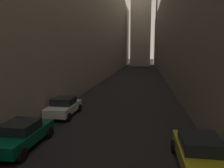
% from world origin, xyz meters
% --- Properties ---
extents(ground_plane, '(264.00, 264.00, 0.00)m').
position_xyz_m(ground_plane, '(0.00, 48.00, 0.00)').
color(ground_plane, black).
extents(building_block_left, '(13.05, 108.00, 22.88)m').
position_xyz_m(building_block_left, '(-12.03, 50.00, 11.44)').
color(building_block_left, gray).
rests_on(building_block_left, ground).
extents(building_block_right, '(12.93, 108.00, 24.97)m').
position_xyz_m(building_block_right, '(11.96, 50.00, 12.48)').
color(building_block_right, '#60594F').
rests_on(building_block_right, ground).
extents(parked_car_left_third, '(1.92, 4.20, 1.43)m').
position_xyz_m(parked_car_left_third, '(-4.40, 17.12, 0.74)').
color(parked_car_left_third, '#05472D').
rests_on(parked_car_left_third, ground).
extents(parked_car_left_far, '(1.99, 3.93, 1.46)m').
position_xyz_m(parked_car_left_far, '(-4.40, 23.05, 0.75)').
color(parked_car_left_far, silver).
rests_on(parked_car_left_far, ground).
extents(parked_car_right_third, '(1.99, 4.45, 1.47)m').
position_xyz_m(parked_car_right_third, '(4.40, 16.26, 0.75)').
color(parked_car_right_third, '#A59919').
rests_on(parked_car_right_third, ground).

